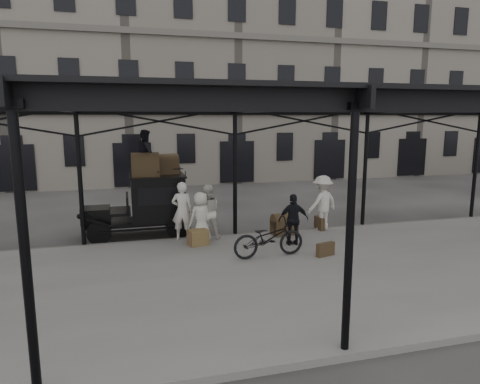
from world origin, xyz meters
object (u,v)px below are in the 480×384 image
(taxi, at_px, (149,203))
(porter_left, at_px, (182,211))
(steamer_trunk_platform, at_px, (284,225))
(bicycle, at_px, (269,238))
(steamer_trunk_roof_near, at_px, (145,166))
(porter_official, at_px, (294,220))

(taxi, distance_m, porter_left, 1.62)
(taxi, distance_m, steamer_trunk_platform, 4.83)
(bicycle, height_order, steamer_trunk_roof_near, steamer_trunk_roof_near)
(bicycle, bearing_deg, steamer_trunk_platform, -35.33)
(porter_left, height_order, steamer_trunk_roof_near, steamer_trunk_roof_near)
(bicycle, relative_size, steamer_trunk_platform, 2.50)
(bicycle, bearing_deg, taxi, 36.57)
(porter_left, xyz_separation_m, steamer_trunk_platform, (3.49, -0.32, -0.66))
(steamer_trunk_platform, bearing_deg, bicycle, -127.99)
(steamer_trunk_roof_near, height_order, steamer_trunk_platform, steamer_trunk_roof_near)
(taxi, height_order, steamer_trunk_platform, taxi)
(taxi, height_order, porter_left, taxi)
(porter_left, relative_size, steamer_trunk_roof_near, 2.09)
(porter_official, relative_size, steamer_trunk_platform, 1.91)
(taxi, bearing_deg, porter_left, -51.11)
(steamer_trunk_roof_near, bearing_deg, bicycle, -45.60)
(porter_official, height_order, steamer_trunk_platform, porter_official)
(taxi, distance_m, bicycle, 4.94)
(taxi, relative_size, porter_left, 1.88)
(taxi, bearing_deg, steamer_trunk_roof_near, -108.07)
(taxi, xyz_separation_m, steamer_trunk_roof_near, (-0.08, -0.25, 1.32))
(porter_left, height_order, porter_official, porter_left)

